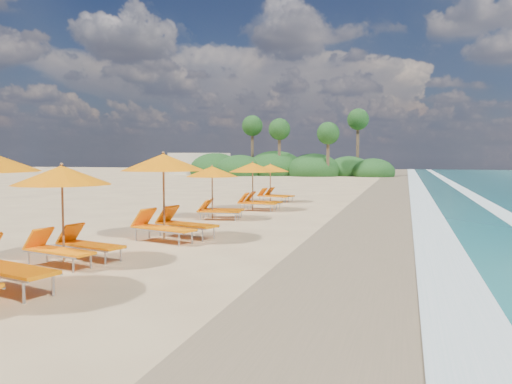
{
  "coord_description": "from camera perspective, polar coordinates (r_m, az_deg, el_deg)",
  "views": [
    {
      "loc": [
        4.66,
        -15.86,
        2.36
      ],
      "look_at": [
        0.0,
        0.0,
        1.2
      ],
      "focal_mm": 35.87,
      "sensor_mm": 36.0,
      "label": 1
    }
  ],
  "objects": [
    {
      "name": "ground",
      "position": [
        16.7,
        0.0,
        -4.11
      ],
      "size": [
        160.0,
        160.0,
        0.0
      ],
      "primitive_type": "plane",
      "color": "tan",
      "rests_on": "ground"
    },
    {
      "name": "wet_sand",
      "position": [
        16.05,
        13.88,
        -4.54
      ],
      "size": [
        4.0,
        160.0,
        0.01
      ],
      "primitive_type": "cube",
      "color": "#8B7253",
      "rests_on": "ground"
    },
    {
      "name": "surf_foam",
      "position": [
        16.16,
        23.52,
        -4.62
      ],
      "size": [
        4.0,
        160.0,
        0.01
      ],
      "color": "white",
      "rests_on": "ground"
    },
    {
      "name": "station_1",
      "position": [
        12.02,
        -20.24,
        -1.57
      ],
      "size": [
        2.73,
        2.64,
        2.21
      ],
      "rotation": [
        0.0,
        0.0,
        -0.24
      ],
      "color": "olive",
      "rests_on": "ground"
    },
    {
      "name": "station_2",
      "position": [
        14.65,
        -9.7,
        0.2
      ],
      "size": [
        3.15,
        3.07,
        2.5
      ],
      "rotation": [
        0.0,
        0.0,
        -0.3
      ],
      "color": "olive",
      "rests_on": "ground"
    },
    {
      "name": "station_3",
      "position": [
        19.29,
        -4.45,
        0.38
      ],
      "size": [
        2.38,
        2.25,
        2.04
      ],
      "rotation": [
        0.0,
        0.0,
        0.13
      ],
      "color": "olive",
      "rests_on": "ground"
    },
    {
      "name": "station_4",
      "position": [
        22.42,
        0.02,
        1.05
      ],
      "size": [
        2.4,
        2.24,
        2.14
      ],
      "rotation": [
        0.0,
        0.0,
        -0.07
      ],
      "color": "olive",
      "rests_on": "ground"
    },
    {
      "name": "station_5",
      "position": [
        26.46,
        1.89,
        1.33
      ],
      "size": [
        2.5,
        2.42,
        2.01
      ],
      "rotation": [
        0.0,
        0.0,
        -0.26
      ],
      "color": "olive",
      "rests_on": "ground"
    },
    {
      "name": "treeline",
      "position": [
        63.1,
        3.0,
        2.76
      ],
      "size": [
        25.8,
        8.8,
        9.74
      ],
      "color": "#163D14",
      "rests_on": "ground"
    },
    {
      "name": "beach_building",
      "position": [
        69.21,
        -6.3,
        3.18
      ],
      "size": [
        7.0,
        5.0,
        2.8
      ],
      "primitive_type": "cube",
      "color": "beige",
      "rests_on": "ground"
    }
  ]
}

